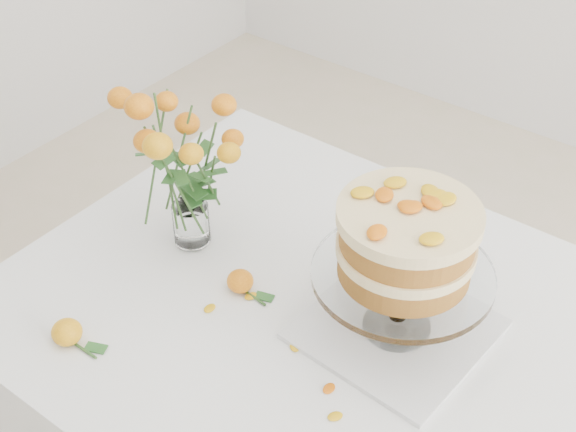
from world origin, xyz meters
name	(u,v)px	position (x,y,z in m)	size (l,w,h in m)	color
table	(381,375)	(0.00, 0.00, 0.67)	(1.43, 0.93, 0.76)	tan
napkin	(396,329)	(0.00, 0.04, 0.76)	(0.30, 0.30, 0.01)	silver
cake_stand	(406,248)	(0.00, 0.04, 0.95)	(0.31, 0.31, 0.28)	white
rose_vase	(184,154)	(-0.45, 0.00, 0.97)	(0.28, 0.28, 0.37)	white
loose_rose_near	(67,332)	(-0.44, -0.33, 0.78)	(0.10, 0.05, 0.05)	#FAA715
loose_rose_far	(240,281)	(-0.29, -0.05, 0.78)	(0.09, 0.05, 0.04)	#C85509
stray_petal_a	(295,347)	(-0.12, -0.10, 0.76)	(0.03, 0.02, 0.00)	#E5AA0E
stray_petal_b	(329,389)	(-0.02, -0.14, 0.76)	(0.03, 0.02, 0.00)	#E5AA0E
stray_petal_c	(335,417)	(0.02, -0.18, 0.76)	(0.03, 0.02, 0.00)	#E5AA0E
stray_petal_d	(251,296)	(-0.26, -0.05, 0.76)	(0.03, 0.02, 0.00)	#E5AA0E
stray_petal_e	(210,308)	(-0.30, -0.12, 0.76)	(0.03, 0.02, 0.00)	#E5AA0E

